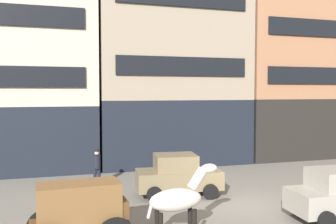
% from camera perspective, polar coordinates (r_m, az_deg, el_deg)
% --- Properties ---
extents(ground_plane, '(120.00, 120.00, 0.00)m').
position_cam_1_polar(ground_plane, '(15.77, 11.77, -13.78)').
color(ground_plane, slate).
extents(building_far_left, '(9.76, 6.47, 16.95)m').
position_cam_1_polar(building_far_left, '(24.10, -22.71, 12.29)').
color(building_far_left, black).
rests_on(building_far_left, ground_plane).
extents(building_center_left, '(9.98, 6.47, 12.59)m').
position_cam_1_polar(building_center_left, '(24.74, 0.09, 7.19)').
color(building_center_left, black).
rests_on(building_center_left, ground_plane).
extents(building_center_right, '(10.05, 6.47, 17.02)m').
position_cam_1_polar(building_center_right, '(29.23, 18.91, 10.76)').
color(building_center_right, black).
rests_on(building_center_right, ground_plane).
extents(cargo_wagon, '(2.99, 1.67, 1.98)m').
position_cam_1_polar(cargo_wagon, '(11.19, -13.32, -14.73)').
color(cargo_wagon, brown).
rests_on(cargo_wagon, ground_plane).
extents(draft_horse, '(2.35, 0.70, 2.30)m').
position_cam_1_polar(draft_horse, '(11.68, 1.68, -13.25)').
color(draft_horse, beige).
rests_on(draft_horse, ground_plane).
extents(sedan_parked_curb, '(3.85, 2.17, 1.83)m').
position_cam_1_polar(sedan_parked_curb, '(16.49, 1.55, -9.69)').
color(sedan_parked_curb, '#7A6B4C').
rests_on(sedan_parked_curb, ground_plane).
extents(pedestrian_officer, '(0.46, 0.46, 1.79)m').
position_cam_1_polar(pedestrian_officer, '(18.51, -10.92, -8.12)').
color(pedestrian_officer, black).
rests_on(pedestrian_officer, ground_plane).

